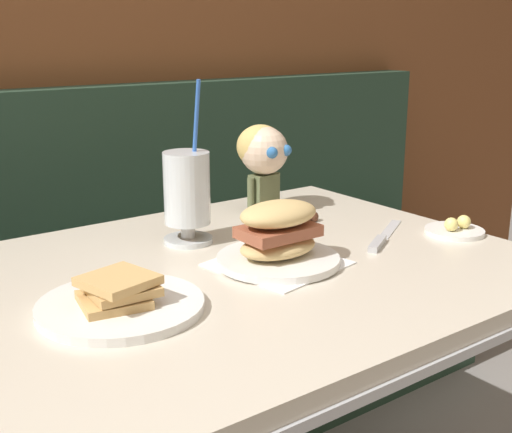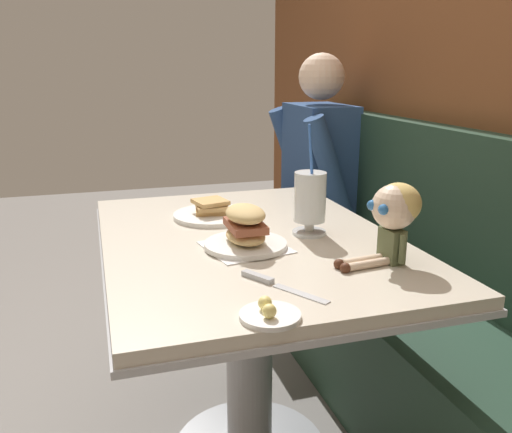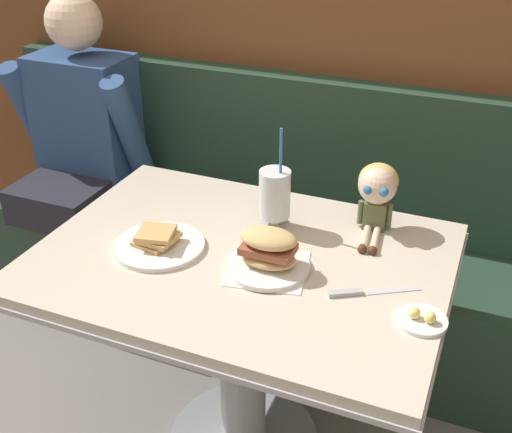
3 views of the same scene
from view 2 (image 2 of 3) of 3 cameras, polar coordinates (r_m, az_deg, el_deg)
The scene contains 9 objects.
booth_bench at distance 1.94m, azimuth 17.78°, elevation -11.99°, with size 2.60×0.48×1.00m.
diner_table at distance 1.59m, azimuth -0.73°, elevation -8.86°, with size 1.11×0.81×0.74m.
toast_plate at distance 1.71m, azimuth -4.65°, elevation 0.40°, with size 0.25×0.25×0.06m.
milkshake_glass at distance 1.52m, azimuth 5.73°, elevation 1.76°, with size 0.10×0.10×0.32m.
sandwich_plate at distance 1.41m, azimuth -1.12°, elevation -1.56°, with size 0.23×0.23×0.12m.
butter_saucer at distance 1.05m, azimuth 1.43°, elevation -10.25°, with size 0.12×0.12×0.04m.
butter_knife at distance 1.20m, azimuth 1.38°, elevation -6.88°, with size 0.21×0.14×0.01m.
seated_doll at distance 1.33m, azimuth 14.42°, elevation 0.53°, with size 0.12×0.22×0.20m.
diner_patron at distance 2.57m, azimuth 5.84°, elevation 5.31°, with size 0.55×0.48×0.81m.
Camera 2 is at (1.39, -0.23, 1.21)m, focal length 37.75 mm.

